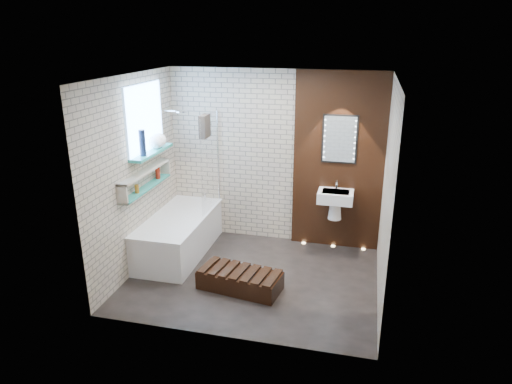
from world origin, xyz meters
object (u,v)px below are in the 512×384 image
(led_mirror, at_px, (340,139))
(bathtub, at_px, (179,235))
(bath_screen, at_px, (210,163))
(washbasin, at_px, (335,200))
(walnut_step, at_px, (240,280))

(led_mirror, bearing_deg, bathtub, -160.22)
(bath_screen, bearing_deg, bathtub, -128.90)
(bath_screen, bearing_deg, washbasin, 5.78)
(bath_screen, xyz_separation_m, walnut_step, (0.77, -1.20, -1.17))
(bathtub, height_order, washbasin, washbasin)
(washbasin, bearing_deg, led_mirror, 90.00)
(washbasin, relative_size, walnut_step, 0.56)
(washbasin, xyz_separation_m, walnut_step, (-1.05, -1.39, -0.67))
(bathtub, distance_m, washbasin, 2.32)
(walnut_step, bearing_deg, led_mirror, 55.91)
(bath_screen, height_order, washbasin, bath_screen)
(bath_screen, distance_m, washbasin, 1.89)
(led_mirror, bearing_deg, washbasin, -90.00)
(led_mirror, relative_size, walnut_step, 0.68)
(bath_screen, height_order, led_mirror, led_mirror)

